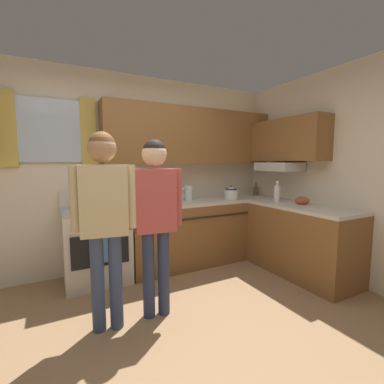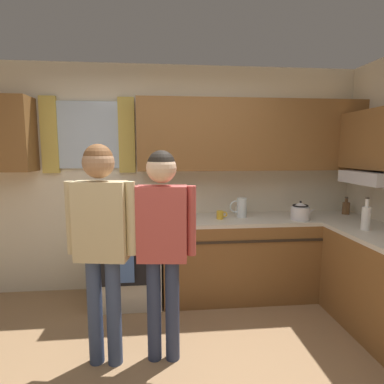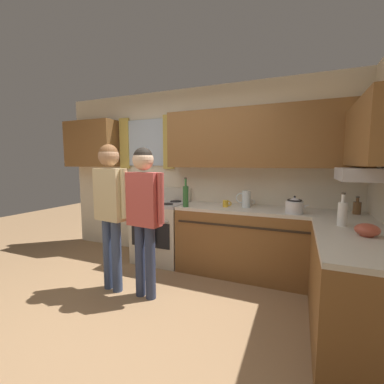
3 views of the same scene
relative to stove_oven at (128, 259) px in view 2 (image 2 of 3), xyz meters
The scene contains 12 objects.
back_wall_unit 1.18m from the stove_oven, 29.83° to the left, with size 4.60×0.42×2.60m.
kitchen_counter_run 1.88m from the stove_oven, 11.74° to the right, with size 2.28×2.01×0.90m.
stove_oven is the anchor object (origin of this frame).
bottle_squat_brown 2.59m from the stove_oven, ahead, with size 0.08×0.08×0.21m.
bottle_milk_white 2.44m from the stove_oven, 15.47° to the right, with size 0.08×0.08×0.31m.
bottle_wine_green 0.82m from the stove_oven, 25.03° to the right, with size 0.08×0.08×0.39m.
mug_ceramic_white 1.39m from the stove_oven, ahead, with size 0.13×0.08×0.09m.
mug_mustard_yellow 1.12m from the stove_oven, ahead, with size 0.12×0.08×0.09m.
stovetop_kettle 1.95m from the stove_oven, ahead, with size 0.27×0.20×0.21m.
water_pitcher 1.38m from the stove_oven, ahead, with size 0.19×0.11×0.22m.
adult_left 1.20m from the stove_oven, 93.80° to the right, with size 0.52×0.23×1.69m.
adult_in_plaid 1.24m from the stove_oven, 69.78° to the right, with size 0.51×0.22×1.65m.
Camera 2 is at (0.01, -1.77, 1.65)m, focal length 28.99 mm.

